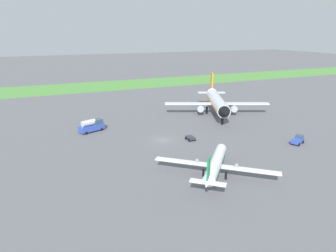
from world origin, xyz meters
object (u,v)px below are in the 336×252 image
airplane_foreground_turboprop (215,164)px  airplane_midfield_jet (217,102)px  fuel_truck_near_gate (92,126)px  pushback_tug_by_runway (298,140)px  baggage_cart_midfield (190,138)px

airplane_foreground_turboprop → airplane_midfield_jet: airplane_midfield_jet is taller
airplane_midfield_jet → fuel_truck_near_gate: 38.83m
fuel_truck_near_gate → pushback_tug_by_runway: fuel_truck_near_gate is taller
airplane_foreground_turboprop → airplane_midfield_jet: bearing=8.2°
baggage_cart_midfield → pushback_tug_by_runway: size_ratio=0.60×
airplane_midfield_jet → pushback_tug_by_runway: (3.54, -29.60, -3.20)m
airplane_foreground_turboprop → fuel_truck_near_gate: airplane_foreground_turboprop is taller
pushback_tug_by_runway → airplane_foreground_turboprop: bearing=171.4°
airplane_midfield_jet → pushback_tug_by_runway: bearing=29.9°
fuel_truck_near_gate → baggage_cart_midfield: bearing=-59.6°
baggage_cart_midfield → pushback_tug_by_runway: (21.75, -11.88, 0.34)m
airplane_midfield_jet → baggage_cart_midfield: airplane_midfield_jet is taller
airplane_midfield_jet → baggage_cart_midfield: bearing=-22.7°
airplane_foreground_turboprop → airplane_midfield_jet: size_ratio=0.59×
baggage_cart_midfield → pushback_tug_by_runway: 24.79m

